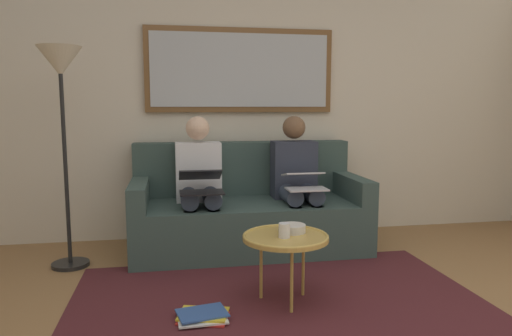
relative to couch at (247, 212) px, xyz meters
The scene contains 13 objects.
wall_rear 1.10m from the couch, 90.00° to the right, with size 6.00×0.12×2.60m, color beige.
area_rug 1.30m from the couch, 90.00° to the left, with size 2.60×1.80×0.01m, color #4C1E23.
couch is the anchor object (origin of this frame).
framed_mirror 1.30m from the couch, 90.00° to the right, with size 1.73×0.05×0.76m.
coffee_table 1.22m from the couch, 91.96° to the left, with size 0.54×0.54×0.44m.
cup 1.26m from the couch, 91.14° to the left, with size 0.07×0.07×0.09m, color silver.
bowl 1.15m from the couch, 95.23° to the left, with size 0.17×0.17×0.05m, color beige.
person_left 0.52m from the couch, behind, with size 0.38×0.58×1.14m.
laptop_silver 0.61m from the couch, 142.55° to the left, with size 0.32×0.32×0.14m.
person_right 0.52m from the couch, ahead, with size 0.38×0.58×1.14m.
laptop_black 0.60m from the couch, 35.17° to the left, with size 0.34×0.39×0.17m.
magazine_stack 1.49m from the couch, 70.58° to the left, with size 0.33×0.28×0.04m.
standing_lamp 1.80m from the couch, 10.60° to the left, with size 0.32×0.32×1.66m.
Camera 1 is at (0.65, 1.88, 1.23)m, focal length 33.29 mm.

